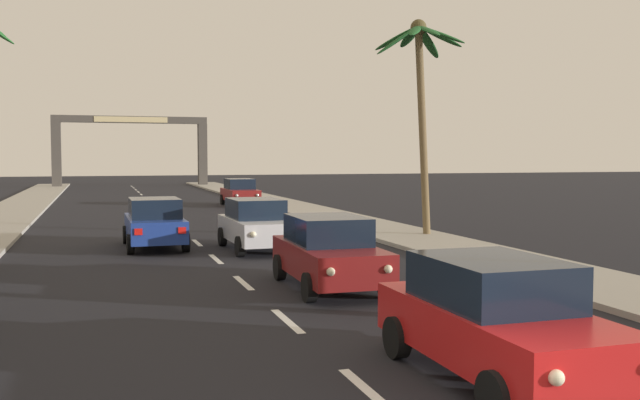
# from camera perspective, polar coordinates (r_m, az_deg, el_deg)

# --- Properties ---
(sidewalk_right) EXTENTS (3.20, 110.00, 0.14)m
(sidewalk_right) POSITION_cam_1_polar(r_m,az_deg,el_deg) (28.07, 5.99, -2.63)
(sidewalk_right) COLOR #9E998E
(sidewalk_right) RESTS_ON ground
(lane_markings) EXTENTS (4.28, 89.71, 0.01)m
(lane_markings) POSITION_cam_1_polar(r_m,az_deg,el_deg) (26.60, -9.23, -3.14)
(lane_markings) COLOR silver
(lane_markings) RESTS_ON ground
(sedan_lead_at_stop_bar) EXTENTS (1.95, 4.45, 1.68)m
(sedan_lead_at_stop_bar) POSITION_cam_1_polar(r_m,az_deg,el_deg) (10.12, 13.97, -9.28)
(sedan_lead_at_stop_bar) COLOR red
(sedan_lead_at_stop_bar) RESTS_ON ground
(sedan_third_in_queue) EXTENTS (2.03, 4.48, 1.68)m
(sedan_third_in_queue) POSITION_cam_1_polar(r_m,az_deg,el_deg) (16.54, 0.70, -4.20)
(sedan_third_in_queue) COLOR maroon
(sedan_third_in_queue) RESTS_ON ground
(sedan_fifth_in_queue) EXTENTS (2.02, 4.48, 1.68)m
(sedan_fifth_in_queue) POSITION_cam_1_polar(r_m,az_deg,el_deg) (23.37, -5.18, -1.94)
(sedan_fifth_in_queue) COLOR silver
(sedan_fifth_in_queue) RESTS_ON ground
(sedan_oncoming_far) EXTENTS (1.97, 4.46, 1.68)m
(sedan_oncoming_far) POSITION_cam_1_polar(r_m,az_deg,el_deg) (24.42, -13.21, -1.78)
(sedan_oncoming_far) COLOR navy
(sedan_oncoming_far) RESTS_ON ground
(sedan_parked_nearest_kerb) EXTENTS (1.96, 4.46, 1.68)m
(sedan_parked_nearest_kerb) POSITION_cam_1_polar(r_m,az_deg,el_deg) (44.38, -6.48, 0.65)
(sedan_parked_nearest_kerb) COLOR maroon
(sedan_parked_nearest_kerb) RESTS_ON ground
(palm_right_second) EXTENTS (3.41, 3.67, 8.18)m
(palm_right_second) POSITION_cam_1_polar(r_m,az_deg,el_deg) (27.09, 8.12, 10.23)
(palm_right_second) COLOR brown
(palm_right_second) RESTS_ON ground
(town_gateway_arch) EXTENTS (15.25, 0.90, 7.14)m
(town_gateway_arch) POSITION_cam_1_polar(r_m,az_deg,el_deg) (74.28, -14.98, 4.61)
(town_gateway_arch) COLOR #423D38
(town_gateway_arch) RESTS_ON ground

